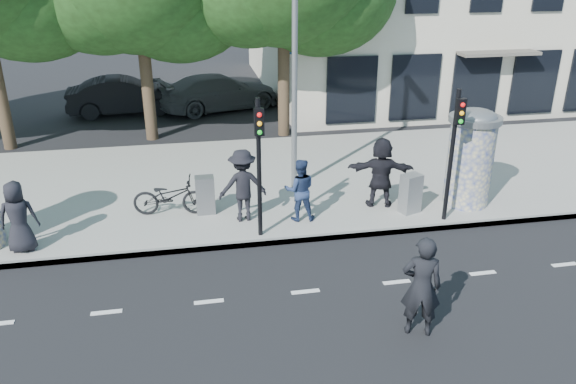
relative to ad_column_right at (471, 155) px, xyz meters
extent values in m
plane|color=black|center=(-5.20, -4.70, -1.54)|extent=(120.00, 120.00, 0.00)
cube|color=gray|center=(-5.20, 2.80, -1.46)|extent=(40.00, 8.00, 0.15)
cube|color=slate|center=(-5.20, -1.15, -1.46)|extent=(40.00, 0.10, 0.16)
cube|color=silver|center=(-5.20, -3.30, -1.53)|extent=(32.00, 0.12, 0.01)
cylinder|color=beige|center=(0.00, 0.00, -0.24)|extent=(1.20, 1.20, 2.30)
cylinder|color=slate|center=(0.00, 0.00, 0.99)|extent=(1.36, 1.36, 0.16)
ellipsoid|color=slate|center=(0.00, 0.00, 1.07)|extent=(1.10, 1.10, 0.38)
cylinder|color=black|center=(-5.80, -0.85, 0.31)|extent=(0.11, 0.11, 3.40)
cube|color=black|center=(-5.80, -1.03, 1.51)|extent=(0.22, 0.14, 0.62)
cylinder|color=black|center=(-1.00, -0.85, 0.31)|extent=(0.11, 0.11, 3.40)
cube|color=black|center=(-1.00, -1.03, 1.51)|extent=(0.22, 0.14, 0.62)
cylinder|color=slate|center=(-4.40, 2.00, 2.61)|extent=(0.16, 0.16, 8.00)
cylinder|color=#38281C|center=(-8.70, 8.00, 0.67)|extent=(0.44, 0.44, 4.41)
cylinder|color=#38281C|center=(-3.70, 7.60, 0.76)|extent=(0.44, 0.44, 4.59)
cube|color=black|center=(6.80, 7.75, 0.06)|extent=(18.00, 0.10, 2.60)
cube|color=#59544C|center=(4.80, 7.40, 1.36)|extent=(3.20, 0.90, 0.12)
cube|color=#194C8C|center=(-2.70, 7.75, 1.66)|extent=(1.60, 0.06, 0.30)
imported|color=black|center=(-11.29, -0.62, -0.54)|extent=(0.85, 0.57, 1.70)
imported|color=navy|center=(-4.68, -0.17, -0.57)|extent=(0.86, 0.71, 1.64)
imported|color=black|center=(-6.10, 0.09, -0.44)|extent=(1.27, 0.79, 1.89)
imported|color=black|center=(-2.37, 0.29, -0.43)|extent=(1.88, 1.06, 1.92)
imported|color=black|center=(-3.45, -4.99, -0.55)|extent=(0.83, 0.67, 1.98)
imported|color=black|center=(-7.95, 0.75, -0.88)|extent=(0.92, 2.00, 1.01)
cube|color=slate|center=(-7.04, 0.66, -0.88)|extent=(0.49, 0.36, 1.02)
cube|color=gray|center=(-1.72, -0.27, -0.86)|extent=(0.60, 0.51, 1.05)
imported|color=black|center=(-9.94, 11.94, -0.74)|extent=(2.11, 4.97, 1.59)
imported|color=#494C4F|center=(-5.86, 11.91, -0.75)|extent=(3.84, 5.84, 1.57)
camera|label=1|loc=(-7.38, -12.99, 4.96)|focal=35.00mm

